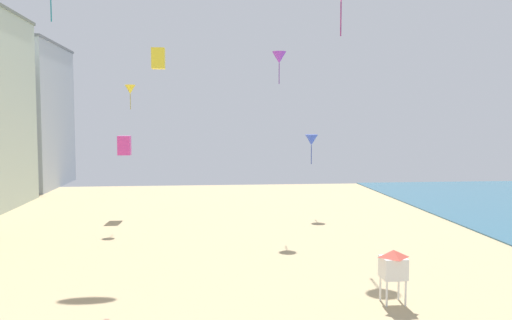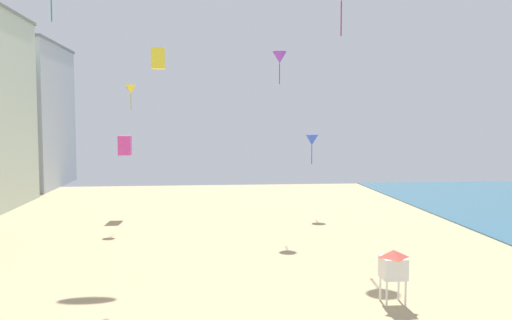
{
  "view_description": "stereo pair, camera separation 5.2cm",
  "coord_description": "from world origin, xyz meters",
  "px_view_note": "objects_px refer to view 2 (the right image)",
  "views": [
    {
      "loc": [
        -0.56,
        -11.2,
        8.55
      ],
      "look_at": [
        2.12,
        16.03,
        6.55
      ],
      "focal_mm": 37.43,
      "sensor_mm": 36.0,
      "label": 1
    },
    {
      "loc": [
        -0.51,
        -11.21,
        8.55
      ],
      "look_at": [
        2.12,
        16.03,
        6.55
      ],
      "focal_mm": 37.43,
      "sensor_mm": 36.0,
      "label": 2
    }
  ],
  "objects_px": {
    "lifeguard_stand": "(393,265)",
    "kite_magenta_box": "(125,145)",
    "kite_blue_delta": "(312,140)",
    "kite_yellow_box": "(158,59)",
    "kite_yellow_delta": "(131,89)",
    "kite_purple_delta": "(280,58)"
  },
  "relations": [
    {
      "from": "kite_magenta_box",
      "to": "kite_purple_delta",
      "type": "relative_size",
      "value": 0.66
    },
    {
      "from": "lifeguard_stand",
      "to": "kite_yellow_box",
      "type": "distance_m",
      "value": 14.55
    },
    {
      "from": "kite_blue_delta",
      "to": "kite_yellow_box",
      "type": "distance_m",
      "value": 26.51
    },
    {
      "from": "kite_yellow_delta",
      "to": "kite_yellow_box",
      "type": "xyz_separation_m",
      "value": [
        4.25,
        -22.16,
        0.13
      ]
    },
    {
      "from": "kite_magenta_box",
      "to": "kite_purple_delta",
      "type": "distance_m",
      "value": 16.41
    },
    {
      "from": "kite_yellow_delta",
      "to": "kite_blue_delta",
      "type": "distance_m",
      "value": 16.83
    },
    {
      "from": "kite_blue_delta",
      "to": "kite_magenta_box",
      "type": "bearing_deg",
      "value": 175.78
    },
    {
      "from": "kite_blue_delta",
      "to": "kite_purple_delta",
      "type": "bearing_deg",
      "value": -128.99
    },
    {
      "from": "kite_magenta_box",
      "to": "kite_yellow_box",
      "type": "xyz_separation_m",
      "value": [
        5.17,
        -24.47,
        5.09
      ]
    },
    {
      "from": "kite_yellow_delta",
      "to": "kite_blue_delta",
      "type": "height_order",
      "value": "kite_yellow_delta"
    },
    {
      "from": "kite_purple_delta",
      "to": "kite_yellow_box",
      "type": "bearing_deg",
      "value": -113.89
    },
    {
      "from": "lifeguard_stand",
      "to": "kite_yellow_delta",
      "type": "distance_m",
      "value": 29.51
    },
    {
      "from": "lifeguard_stand",
      "to": "kite_yellow_delta",
      "type": "height_order",
      "value": "kite_yellow_delta"
    },
    {
      "from": "kite_yellow_delta",
      "to": "kite_magenta_box",
      "type": "xyz_separation_m",
      "value": [
        -0.92,
        2.31,
        -4.97
      ]
    },
    {
      "from": "lifeguard_stand",
      "to": "kite_magenta_box",
      "type": "distance_m",
      "value": 30.73
    },
    {
      "from": "kite_purple_delta",
      "to": "kite_yellow_box",
      "type": "distance_m",
      "value": 20.57
    },
    {
      "from": "lifeguard_stand",
      "to": "kite_blue_delta",
      "type": "bearing_deg",
      "value": 107.83
    },
    {
      "from": "kite_purple_delta",
      "to": "kite_magenta_box",
      "type": "bearing_deg",
      "value": 156.69
    },
    {
      "from": "kite_magenta_box",
      "to": "kite_blue_delta",
      "type": "distance_m",
      "value": 17.16
    },
    {
      "from": "kite_yellow_delta",
      "to": "kite_yellow_box",
      "type": "bearing_deg",
      "value": -79.14
    },
    {
      "from": "kite_yellow_delta",
      "to": "kite_magenta_box",
      "type": "height_order",
      "value": "kite_yellow_delta"
    },
    {
      "from": "kite_blue_delta",
      "to": "kite_purple_delta",
      "type": "xyz_separation_m",
      "value": [
        -3.67,
        -4.53,
        6.94
      ]
    }
  ]
}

